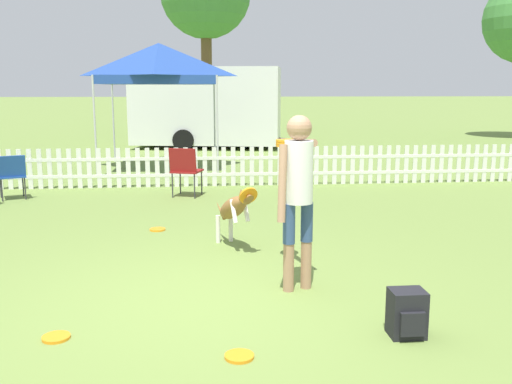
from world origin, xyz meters
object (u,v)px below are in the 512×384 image
frisbee_near_dog (158,229)px  equipment_trailer (207,106)px  folding_chair_blue_left (12,173)px  folding_chair_center (185,167)px  frisbee_near_handler (239,356)px  frisbee_midfield (56,337)px  leaping_dog (234,208)px  backpack_on_grass (407,314)px  handler_person (297,181)px  canopy_tent_main (159,64)px

frisbee_near_dog → equipment_trailer: (0.85, 11.32, 1.38)m
folding_chair_blue_left → folding_chair_center: (3.09, -0.05, 0.07)m
frisbee_near_handler → frisbee_midfield: same height
leaping_dog → backpack_on_grass: size_ratio=2.86×
backpack_on_grass → folding_chair_blue_left: size_ratio=0.48×
handler_person → folding_chair_center: 5.17m
frisbee_midfield → folding_chair_blue_left: folding_chair_blue_left is taller
canopy_tent_main → equipment_trailer: 5.19m
leaping_dog → canopy_tent_main: bearing=-98.9°
handler_person → folding_chair_center: bearing=84.4°
folding_chair_center → equipment_trailer: bearing=-75.6°
frisbee_midfield → folding_chair_center: bearing=81.6°
folding_chair_blue_left → backpack_on_grass: bearing=107.1°
frisbee_near_handler → frisbee_midfield: 1.53m
leaping_dog → frisbee_near_handler: (-0.14, -2.95, -0.51)m
frisbee_near_dog → equipment_trailer: equipment_trailer is taller
canopy_tent_main → equipment_trailer: (1.21, 4.91, -1.17)m
leaping_dog → handler_person: bearing=90.3°
frisbee_near_dog → backpack_on_grass: 4.38m
canopy_tent_main → folding_chair_center: bearing=-80.1°
frisbee_near_dog → folding_chair_center: size_ratio=0.24×
frisbee_midfield → equipment_trailer: (1.40, 14.84, 1.38)m
handler_person → backpack_on_grass: handler_person is taller
frisbee_near_handler → equipment_trailer: size_ratio=0.04×
backpack_on_grass → equipment_trailer: bearing=95.4°
handler_person → leaping_dog: size_ratio=1.57×
frisbee_midfield → leaping_dog: bearing=57.4°
folding_chair_blue_left → equipment_trailer: (3.61, 8.80, 0.90)m
leaping_dog → backpack_on_grass: 2.99m
folding_chair_blue_left → canopy_tent_main: 5.02m
frisbee_near_handler → frisbee_near_dog: 4.08m
handler_person → folding_chair_blue_left: size_ratio=2.14×
backpack_on_grass → canopy_tent_main: (-2.64, 10.15, 2.37)m
handler_person → folding_chair_blue_left: 6.68m
frisbee_near_handler → folding_chair_center: size_ratio=0.24×
equipment_trailer → frisbee_midfield: bearing=-85.2°
folding_chair_blue_left → handler_person: bearing=108.8°
handler_person → frisbee_midfield: handler_person is taller
handler_person → frisbee_near_dog: handler_person is taller
leaping_dog → frisbee_near_handler: size_ratio=4.96×
folding_chair_center → frisbee_near_handler: bearing=112.7°
frisbee_near_handler → leaping_dog: bearing=87.4°
frisbee_near_handler → folding_chair_blue_left: 7.48m
canopy_tent_main → frisbee_near_dog: bearing=-86.8°
handler_person → folding_chair_blue_left: handler_person is taller
leaping_dog → folding_chair_center: (-0.70, 3.51, 0.03)m
handler_person → leaping_dog: bearing=90.3°
folding_chair_blue_left → equipment_trailer: 9.55m
handler_person → backpack_on_grass: size_ratio=4.48×
folding_chair_center → backpack_on_grass: bearing=125.1°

